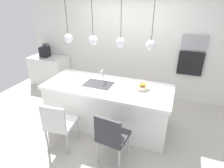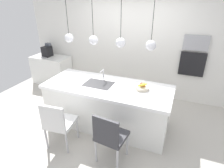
{
  "view_description": "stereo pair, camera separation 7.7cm",
  "coord_description": "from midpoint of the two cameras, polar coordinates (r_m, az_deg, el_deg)",
  "views": [
    {
      "loc": [
        1.22,
        -2.99,
        2.45
      ],
      "look_at": [
        0.1,
        0.0,
        0.93
      ],
      "focal_mm": 29.85,
      "sensor_mm": 36.0,
      "label": 1
    },
    {
      "loc": [
        1.3,
        -2.96,
        2.45
      ],
      "look_at": [
        0.1,
        0.0,
        0.93
      ],
      "focal_mm": 29.85,
      "sensor_mm": 36.0,
      "label": 2
    }
  ],
  "objects": [
    {
      "name": "oven",
      "position": [
        4.78,
        22.42,
        5.85
      ],
      "size": [
        0.56,
        0.08,
        0.56
      ],
      "primitive_type": "cube",
      "color": "black",
      "rests_on": "back_wall"
    },
    {
      "name": "faucet",
      "position": [
        3.78,
        -3.52,
        3.23
      ],
      "size": [
        0.02,
        0.17,
        0.22
      ],
      "color": "silver",
      "rests_on": "kitchen_island"
    },
    {
      "name": "chair_middle",
      "position": [
        2.95,
        -0.97,
        -15.54
      ],
      "size": [
        0.48,
        0.47,
        0.91
      ],
      "color": "#333338",
      "rests_on": "ground"
    },
    {
      "name": "sink_basin",
      "position": [
        3.66,
        -4.81,
        -0.09
      ],
      "size": [
        0.56,
        0.4,
        0.02
      ],
      "primitive_type": "cube",
      "color": "#2D2D30",
      "rests_on": "kitchen_island"
    },
    {
      "name": "back_wall",
      "position": [
        4.93,
        5.34,
        11.78
      ],
      "size": [
        6.0,
        0.1,
        2.6
      ],
      "primitive_type": "cube",
      "color": "silver",
      "rests_on": "ground"
    },
    {
      "name": "coffee_machine",
      "position": [
        5.85,
        -20.22,
        9.33
      ],
      "size": [
        0.2,
        0.35,
        0.38
      ],
      "color": "black",
      "rests_on": "side_counter"
    },
    {
      "name": "pendant_light_left",
      "position": [
        3.67,
        -13.8,
        13.5
      ],
      "size": [
        0.17,
        0.17,
        0.77
      ],
      "color": "silver"
    },
    {
      "name": "pendant_light_center_right",
      "position": [
        3.22,
        1.96,
        12.6
      ],
      "size": [
        0.17,
        0.17,
        0.77
      ],
      "color": "silver"
    },
    {
      "name": "floor",
      "position": [
        4.05,
        -1.91,
        -11.82
      ],
      "size": [
        6.6,
        6.6,
        0.0
      ],
      "primitive_type": "plane",
      "color": "#BCB7AD",
      "rests_on": "ground"
    },
    {
      "name": "pendant_light_center_left",
      "position": [
        3.41,
        -6.43,
        13.2
      ],
      "size": [
        0.17,
        0.17,
        0.77
      ],
      "color": "silver"
    },
    {
      "name": "kitchen_island",
      "position": [
        3.8,
        -2.01,
        -6.46
      ],
      "size": [
        2.47,
        1.0,
        0.88
      ],
      "color": "white",
      "rests_on": "ground"
    },
    {
      "name": "fruit_bowl",
      "position": [
        3.47,
        8.6,
        -0.8
      ],
      "size": [
        0.26,
        0.26,
        0.16
      ],
      "color": "beige",
      "rests_on": "kitchen_island"
    },
    {
      "name": "pendant_light_right",
      "position": [
        3.1,
        11.15,
        11.64
      ],
      "size": [
        0.17,
        0.17,
        0.77
      ],
      "color": "silver"
    },
    {
      "name": "microwave",
      "position": [
        4.66,
        23.45,
        11.64
      ],
      "size": [
        0.54,
        0.08,
        0.34
      ],
      "primitive_type": "cube",
      "color": "#9E9EA3",
      "rests_on": "back_wall"
    },
    {
      "name": "chair_near",
      "position": [
        3.34,
        -16.59,
        -11.35
      ],
      "size": [
        0.5,
        0.51,
        0.9
      ],
      "color": "silver",
      "rests_on": "ground"
    },
    {
      "name": "side_counter",
      "position": [
        5.97,
        -18.89,
        4.01
      ],
      "size": [
        1.1,
        0.6,
        0.82
      ],
      "primitive_type": "cube",
      "color": "white",
      "rests_on": "ground"
    }
  ]
}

